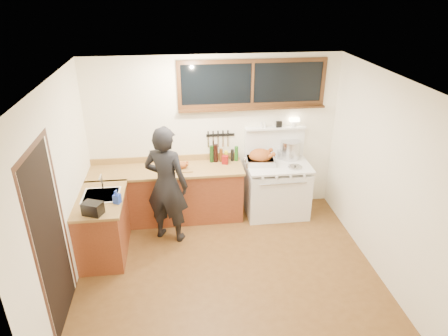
{
  "coord_description": "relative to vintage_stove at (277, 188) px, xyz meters",
  "views": [
    {
      "loc": [
        -0.58,
        -4.28,
        3.61
      ],
      "look_at": [
        0.05,
        0.85,
        1.15
      ],
      "focal_mm": 32.0,
      "sensor_mm": 36.0,
      "label": 1
    }
  ],
  "objects": [
    {
      "name": "stockpot",
      "position": [
        0.25,
        0.21,
        0.59
      ],
      "size": [
        0.43,
        0.43,
        0.31
      ],
      "color": "silver",
      "rests_on": "vintage_stove"
    },
    {
      "name": "man",
      "position": [
        -1.79,
        -0.51,
        0.43
      ],
      "size": [
        0.78,
        0.66,
        1.8
      ],
      "color": "black",
      "rests_on": "ground"
    },
    {
      "name": "toaster",
      "position": [
        -2.7,
        -1.19,
        0.52
      ],
      "size": [
        0.29,
        0.25,
        0.17
      ],
      "color": "black",
      "rests_on": "counter_left"
    },
    {
      "name": "soap_bottle",
      "position": [
        -2.43,
        -0.95,
        0.53
      ],
      "size": [
        0.12,
        0.12,
        0.19
      ],
      "color": "#2543BC",
      "rests_on": "counter_left"
    },
    {
      "name": "ground_plane",
      "position": [
        -1.0,
        -1.41,
        -0.48
      ],
      "size": [
        4.0,
        3.5,
        0.02
      ],
      "primitive_type": "cube",
      "color": "#5A3817"
    },
    {
      "name": "pitcher",
      "position": [
        -1.02,
        0.27,
        0.53
      ],
      "size": [
        0.12,
        0.12,
        0.19
      ],
      "color": "white",
      "rests_on": "counter_back"
    },
    {
      "name": "coffee_tin",
      "position": [
        -0.85,
        0.12,
        0.5
      ],
      "size": [
        0.11,
        0.1,
        0.14
      ],
      "color": "maroon",
      "rests_on": "counter_back"
    },
    {
      "name": "left_doorway",
      "position": [
        -2.99,
        -1.96,
        0.62
      ],
      "size": [
        0.02,
        1.04,
        2.17
      ],
      "color": "black",
      "rests_on": "ground"
    },
    {
      "name": "bottle_cluster",
      "position": [
        -0.89,
        0.22,
        0.56
      ],
      "size": [
        0.47,
        0.07,
        0.3
      ],
      "color": "black",
      "rests_on": "counter_back"
    },
    {
      "name": "cutting_board",
      "position": [
        -1.55,
        -0.01,
        0.48
      ],
      "size": [
        0.36,
        0.27,
        0.13
      ],
      "color": "#9E783E",
      "rests_on": "counter_back"
    },
    {
      "name": "room_shell",
      "position": [
        -1.0,
        -1.41,
        1.18
      ],
      "size": [
        4.1,
        3.6,
        2.65
      ],
      "color": "white",
      "rests_on": "ground"
    },
    {
      "name": "vintage_stove",
      "position": [
        0.0,
        0.0,
        0.0
      ],
      "size": [
        1.02,
        0.74,
        1.57
      ],
      "color": "white",
      "rests_on": "ground"
    },
    {
      "name": "pot_lid",
      "position": [
        0.23,
        -0.17,
        0.45
      ],
      "size": [
        0.3,
        0.3,
        0.04
      ],
      "color": "silver",
      "rests_on": "vintage_stove"
    },
    {
      "name": "roast_turkey",
      "position": [
        -0.28,
        0.05,
        0.54
      ],
      "size": [
        0.51,
        0.4,
        0.26
      ],
      "color": "silver",
      "rests_on": "vintage_stove"
    },
    {
      "name": "sink_unit",
      "position": [
        -2.68,
        -0.71,
        0.38
      ],
      "size": [
        0.5,
        0.45,
        0.37
      ],
      "color": "white",
      "rests_on": "counter_left"
    },
    {
      "name": "knife_strip",
      "position": [
        -0.92,
        0.32,
        0.84
      ],
      "size": [
        0.46,
        0.03,
        0.28
      ],
      "color": "black",
      "rests_on": "room_shell"
    },
    {
      "name": "counter_back",
      "position": [
        -1.8,
        0.04,
        -0.01
      ],
      "size": [
        2.44,
        0.64,
        1.0
      ],
      "color": "maroon",
      "rests_on": "ground"
    },
    {
      "name": "saucepan",
      "position": [
        0.12,
        0.24,
        0.5
      ],
      "size": [
        0.24,
        0.31,
        0.13
      ],
      "color": "silver",
      "rests_on": "vintage_stove"
    },
    {
      "name": "back_window",
      "position": [
        -0.4,
        0.31,
        1.6
      ],
      "size": [
        2.32,
        0.13,
        0.77
      ],
      "color": "black",
      "rests_on": "room_shell"
    },
    {
      "name": "counter_left",
      "position": [
        -2.7,
        -0.79,
        -0.01
      ],
      "size": [
        0.64,
        1.09,
        0.9
      ],
      "color": "maroon",
      "rests_on": "ground"
    }
  ]
}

